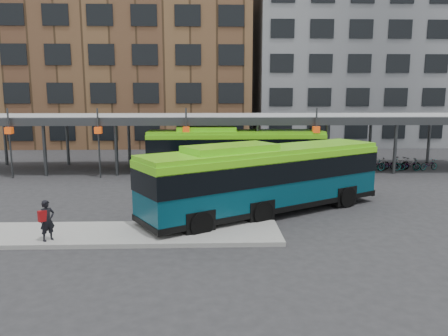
{
  "coord_description": "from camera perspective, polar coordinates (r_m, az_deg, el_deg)",
  "views": [
    {
      "loc": [
        -1.4,
        -20.34,
        5.8
      ],
      "look_at": [
        -0.63,
        2.91,
        1.8
      ],
      "focal_mm": 35.0,
      "sensor_mm": 36.0,
      "label": 1
    }
  ],
  "objects": [
    {
      "name": "bus_front",
      "position": [
        21.07,
        5.51,
        -1.17
      ],
      "size": [
        12.29,
        8.86,
        3.5
      ],
      "rotation": [
        0.0,
        0.0,
        0.54
      ],
      "color": "#063A4A",
      "rests_on": "ground"
    },
    {
      "name": "bike_rack",
      "position": [
        35.67,
        21.77,
        0.45
      ],
      "size": [
        6.07,
        1.45,
        1.02
      ],
      "color": "slate",
      "rests_on": "ground"
    },
    {
      "name": "boarding_island",
      "position": [
        18.71,
        -14.63,
        -8.34
      ],
      "size": [
        14.0,
        3.0,
        0.18
      ],
      "primitive_type": "cube",
      "color": "gray",
      "rests_on": "ground"
    },
    {
      "name": "canopy",
      "position": [
        33.29,
        0.41,
        6.5
      ],
      "size": [
        40.0,
        6.53,
        4.8
      ],
      "color": "#999B9E",
      "rests_on": "ground"
    },
    {
      "name": "building_brick",
      "position": [
        53.29,
        -11.59,
        15.16
      ],
      "size": [
        26.0,
        14.0,
        22.0
      ],
      "primitive_type": "cube",
      "color": "brown",
      "rests_on": "ground"
    },
    {
      "name": "ground",
      "position": [
        21.19,
        1.96,
        -6.13
      ],
      "size": [
        120.0,
        120.0,
        0.0
      ],
      "primitive_type": "plane",
      "color": "#28282B",
      "rests_on": "ground"
    },
    {
      "name": "building_grey",
      "position": [
        55.31,
        16.93,
        13.7
      ],
      "size": [
        24.0,
        14.0,
        20.0
      ],
      "primitive_type": "cube",
      "color": "slate",
      "rests_on": "ground"
    },
    {
      "name": "pedestrian",
      "position": [
        18.17,
        -22.12,
        -6.33
      ],
      "size": [
        0.68,
        0.68,
        1.6
      ],
      "rotation": [
        0.0,
        0.0,
        0.79
      ],
      "color": "black",
      "rests_on": "boarding_island"
    },
    {
      "name": "bus_rear",
      "position": [
        31.35,
        1.42,
        2.42
      ],
      "size": [
        12.56,
        2.97,
        3.45
      ],
      "rotation": [
        0.0,
        0.0,
        0.01
      ],
      "color": "#063A4A",
      "rests_on": "ground"
    }
  ]
}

